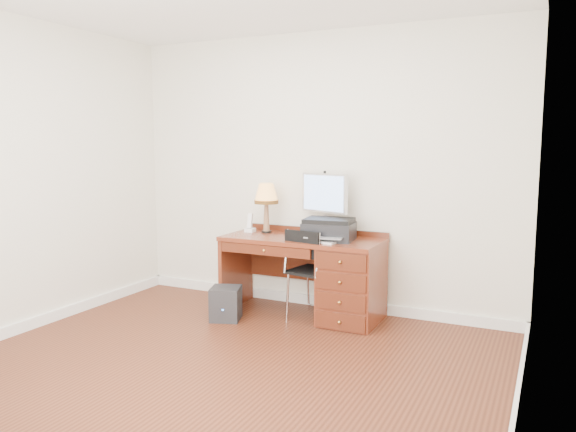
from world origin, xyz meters
The scene contains 12 objects.
ground centered at (0.00, 0.00, 0.00)m, with size 4.00×4.00×0.00m, color #3F1B0E.
room_shell centered at (0.00, 0.63, 0.05)m, with size 4.00×4.00×4.00m.
desk centered at (0.32, 1.40, 0.41)m, with size 1.50×0.67×0.75m.
monitor centered at (0.14, 1.57, 1.13)m, with size 0.51×0.24×0.60m.
keyboard centered at (0.18, 1.24, 0.76)m, with size 0.46×0.13×0.02m, color white.
mouse_pad centered at (0.29, 1.31, 0.76)m, with size 0.23×0.23×0.05m.
printer centered at (0.27, 1.38, 0.85)m, with size 0.49×0.40×0.20m.
leg_lamp centered at (-0.44, 1.50, 1.11)m, with size 0.24×0.24×0.49m.
phone centered at (-0.60, 1.46, 0.81)m, with size 0.09×0.09×0.19m.
pen_cup centered at (0.22, 1.60, 0.80)m, with size 0.08×0.08×0.10m, color black.
chair centered at (0.14, 1.26, 0.52)m, with size 0.47×0.47×0.85m.
equipment_box centered at (-0.58, 0.95, 0.15)m, with size 0.26×0.26×0.31m, color black.
Camera 1 is at (2.12, -3.37, 1.63)m, focal length 35.00 mm.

